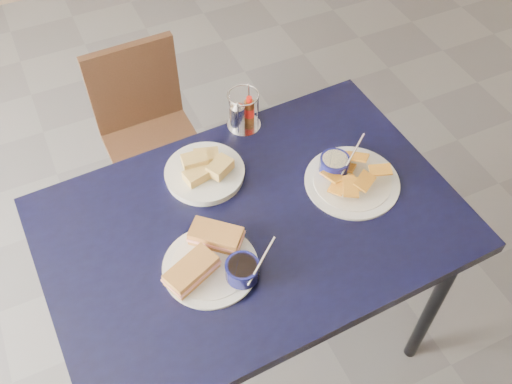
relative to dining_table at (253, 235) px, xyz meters
name	(u,v)px	position (x,y,z in m)	size (l,w,h in m)	color
ground	(286,271)	(0.24, 0.20, -0.68)	(6.00, 6.00, 0.00)	#55565B
dining_table	(253,235)	(0.00, 0.00, 0.00)	(1.20, 0.83, 0.75)	black
chair_far	(147,124)	(-0.09, 0.83, -0.24)	(0.37, 0.35, 0.76)	black
sandwich_plate	(214,260)	(-0.15, -0.09, 0.09)	(0.30, 0.27, 0.12)	white
plantain_plate	(347,175)	(0.32, 0.02, 0.09)	(0.28, 0.28, 0.12)	white
bread_basket	(205,171)	(-0.06, 0.21, 0.09)	(0.24, 0.24, 0.07)	white
condiment_caddy	(242,113)	(0.13, 0.36, 0.12)	(0.11, 0.11, 0.14)	silver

